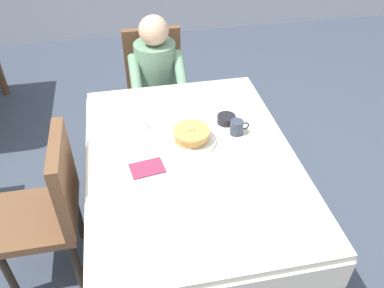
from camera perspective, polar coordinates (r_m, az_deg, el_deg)
The scene contains 14 objects.
ground_plane at distance 2.66m, azimuth -0.08°, elevation -13.85°, with size 14.00×14.00×0.00m, color #3D4756.
dining_table_main at distance 2.18m, azimuth -0.10°, elevation -3.46°, with size 1.12×1.52×0.74m.
chair_diner at distance 3.18m, azimuth -5.31°, elevation 8.86°, with size 0.44×0.45×0.93m.
diner_person at distance 2.98m, azimuth -5.09°, elevation 9.69°, with size 0.40×0.43×1.12m.
chair_left_side at distance 2.29m, azimuth -19.61°, elevation -8.02°, with size 0.45×0.44×0.93m.
plate_breakfast at distance 2.20m, azimuth -0.14°, elevation 0.50°, with size 0.28×0.28×0.02m, color white.
breakfast_stack at distance 2.18m, azimuth -0.08°, elevation 1.40°, with size 0.20×0.21×0.08m.
cup_coffee at distance 2.26m, azimuth 6.49°, elevation 2.40°, with size 0.11×0.08×0.08m.
bowl_butter at distance 2.35m, azimuth 4.96°, elevation 3.58°, with size 0.11×0.11×0.04m, color black.
syrup_pitcher at distance 2.30m, azimuth -6.93°, elevation 2.97°, with size 0.08×0.08×0.07m.
fork_left_of_plate at distance 2.17m, azimuth -4.97°, elevation -0.55°, with size 0.18×0.01×0.01m, color silver.
knife_right_of_plate at distance 2.23m, azimuth 4.77°, elevation 0.66°, with size 0.20×0.01×0.01m, color silver.
spoon_near_edge at distance 1.98m, azimuth 1.08°, elevation -5.12°, with size 0.15×0.01×0.01m, color silver.
napkin_folded at distance 2.05m, azimuth -6.47°, elevation -3.48°, with size 0.17×0.12×0.01m, color #8C2D4C.
Camera 1 is at (-0.31, -1.57, 2.12)m, focal length 37.08 mm.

